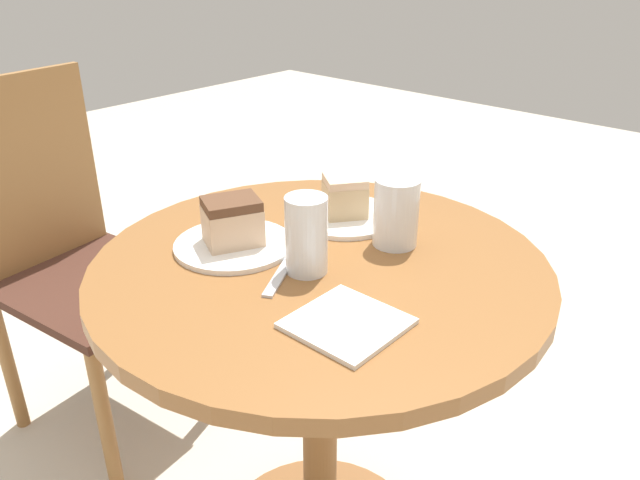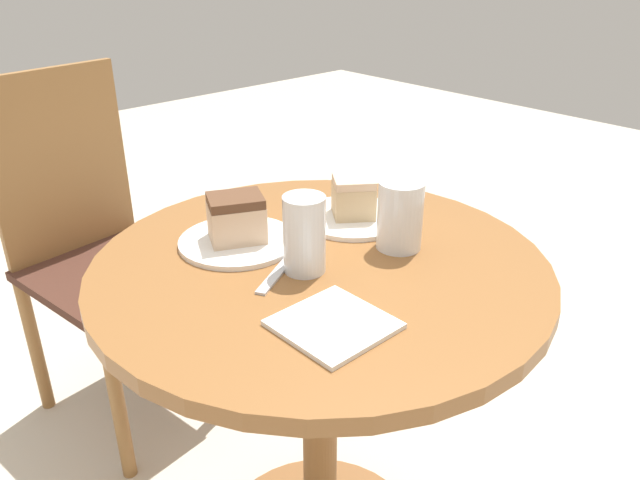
{
  "view_description": "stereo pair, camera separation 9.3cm",
  "coord_description": "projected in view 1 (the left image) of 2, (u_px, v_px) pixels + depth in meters",
  "views": [
    {
      "loc": [
        -0.73,
        -0.65,
        1.26
      ],
      "look_at": [
        0.0,
        0.0,
        0.78
      ],
      "focal_mm": 35.0,
      "sensor_mm": 36.0,
      "label": 1
    },
    {
      "loc": [
        -0.66,
        -0.72,
        1.26
      ],
      "look_at": [
        0.0,
        0.0,
        0.78
      ],
      "focal_mm": 35.0,
      "sensor_mm": 36.0,
      "label": 2
    }
  ],
  "objects": [
    {
      "name": "glass_lemonade",
      "position": [
        306.0,
        238.0,
        1.04
      ],
      "size": [
        0.07,
        0.07,
        0.14
      ],
      "color": "silver",
      "rests_on": "table"
    },
    {
      "name": "plate_far",
      "position": [
        344.0,
        216.0,
        1.27
      ],
      "size": [
        0.22,
        0.22,
        0.01
      ],
      "color": "white",
      "rests_on": "table"
    },
    {
      "name": "cake_slice_far",
      "position": [
        345.0,
        196.0,
        1.25
      ],
      "size": [
        0.11,
        0.11,
        0.08
      ],
      "rotation": [
        0.0,
        0.0,
        4.07
      ],
      "color": "tan",
      "rests_on": "plate_far"
    },
    {
      "name": "cake_slice_near",
      "position": [
        232.0,
        221.0,
        1.13
      ],
      "size": [
        0.12,
        0.11,
        0.09
      ],
      "rotation": [
        0.0,
        0.0,
        1.12
      ],
      "color": "beige",
      "rests_on": "plate_near"
    },
    {
      "name": "fork",
      "position": [
        282.0,
        271.0,
        1.06
      ],
      "size": [
        0.16,
        0.1,
        0.0
      ],
      "rotation": [
        0.0,
        0.0,
        0.49
      ],
      "color": "silver",
      "rests_on": "table"
    },
    {
      "name": "napkin_stack",
      "position": [
        347.0,
        323.0,
        0.92
      ],
      "size": [
        0.15,
        0.15,
        0.01
      ],
      "rotation": [
        0.0,
        0.0,
        0.0
      ],
      "color": "white",
      "rests_on": "table"
    },
    {
      "name": "chair",
      "position": [
        76.0,
        260.0,
        1.64
      ],
      "size": [
        0.46,
        0.5,
        0.96
      ],
      "rotation": [
        0.0,
        0.0,
        0.13
      ],
      "color": "olive",
      "rests_on": "ground_plane"
    },
    {
      "name": "table",
      "position": [
        320.0,
        351.0,
        1.19
      ],
      "size": [
        0.81,
        0.81,
        0.74
      ],
      "color": "brown",
      "rests_on": "ground_plane"
    },
    {
      "name": "glass_water",
      "position": [
        396.0,
        216.0,
        1.14
      ],
      "size": [
        0.08,
        0.08,
        0.13
      ],
      "color": "silver",
      "rests_on": "table"
    },
    {
      "name": "plate_near",
      "position": [
        234.0,
        245.0,
        1.15
      ],
      "size": [
        0.22,
        0.22,
        0.01
      ],
      "color": "white",
      "rests_on": "table"
    }
  ]
}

